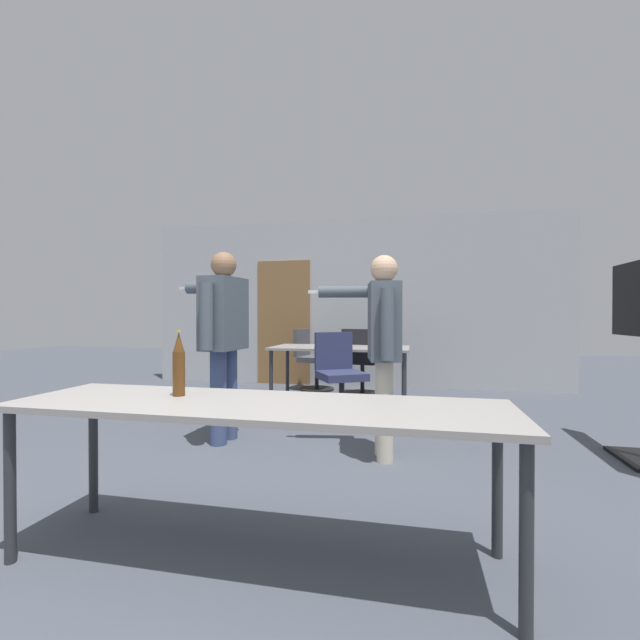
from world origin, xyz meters
TOP-DOWN VIEW (x-y plane):
  - ground_plane at (0.00, 0.00)m, footprint 24.00×24.00m
  - back_wall at (-0.03, 5.37)m, footprint 6.71×0.12m
  - conference_table_near at (0.29, 0.37)m, footprint 2.32×0.65m
  - conference_table_far at (0.08, 3.95)m, footprint 1.75×0.84m
  - person_left_plaid at (-0.68, 2.08)m, footprint 0.78×0.74m
  - person_near_casual at (0.76, 1.93)m, footprint 0.81×0.61m
  - office_chair_near_pushed at (0.28, 4.56)m, footprint 0.53×0.59m
  - office_chair_side_rolled at (0.21, 3.10)m, footprint 0.65×0.67m
  - office_chair_mid_tucked at (-0.51, 4.87)m, footprint 0.61×0.56m
  - beer_bottle at (-0.15, 0.45)m, footprint 0.06×0.06m
  - drink_cup at (-0.03, 3.96)m, footprint 0.08×0.08m

SIDE VIEW (x-z plane):
  - ground_plane at x=0.00m, z-range 0.00..0.00m
  - office_chair_mid_tucked at x=-0.51m, z-range -0.03..0.90m
  - office_chair_side_rolled at x=0.21m, z-range -0.02..0.93m
  - office_chair_near_pushed at x=0.28m, z-range -0.02..0.93m
  - conference_table_far at x=0.08m, z-range 0.30..1.04m
  - conference_table_near at x=0.29m, z-range 0.30..1.04m
  - drink_cup at x=-0.03m, z-range 0.73..0.82m
  - beer_bottle at x=-0.15m, z-range 0.72..1.06m
  - person_near_casual at x=0.76m, z-range 0.17..1.79m
  - person_left_plaid at x=-0.68m, z-range 0.17..1.88m
  - back_wall at x=-0.03m, z-range -0.01..2.68m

